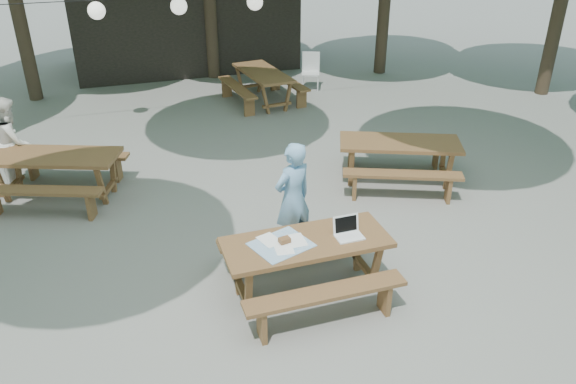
# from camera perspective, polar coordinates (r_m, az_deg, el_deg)

# --- Properties ---
(ground) EXTENTS (80.00, 80.00, 0.00)m
(ground) POSITION_cam_1_polar(r_m,az_deg,el_deg) (7.58, -1.12, -7.42)
(ground) COLOR slate
(ground) RESTS_ON ground
(pavilion) EXTENTS (6.00, 3.00, 2.80)m
(pavilion) POSITION_cam_1_polar(r_m,az_deg,el_deg) (16.85, -10.62, 17.22)
(pavilion) COLOR black
(pavilion) RESTS_ON ground
(main_picnic_table) EXTENTS (2.00, 1.58, 0.75)m
(main_picnic_table) POSITION_cam_1_polar(r_m,az_deg,el_deg) (6.90, 1.84, -7.46)
(main_picnic_table) COLOR #50351C
(main_picnic_table) RESTS_ON ground
(picnic_table_nw) EXTENTS (2.34, 2.15, 0.75)m
(picnic_table_nw) POSITION_cam_1_polar(r_m,az_deg,el_deg) (9.78, -22.33, 1.58)
(picnic_table_nw) COLOR #50351C
(picnic_table_nw) RESTS_ON ground
(picnic_table_ne) EXTENTS (2.36, 2.19, 0.75)m
(picnic_table_ne) POSITION_cam_1_polar(r_m,az_deg,el_deg) (9.73, 11.14, 3.10)
(picnic_table_ne) COLOR #50351C
(picnic_table_ne) RESTS_ON ground
(picnic_table_far_e) EXTENTS (1.79, 2.08, 0.75)m
(picnic_table_far_e) POSITION_cam_1_polar(r_m,az_deg,el_deg) (13.53, -2.56, 10.67)
(picnic_table_far_e) COLOR #50351C
(picnic_table_far_e) RESTS_ON ground
(woman) EXTENTS (0.69, 0.57, 1.61)m
(woman) POSITION_cam_1_polar(r_m,az_deg,el_deg) (7.47, 0.49, -0.70)
(woman) COLOR #73A5D2
(woman) RESTS_ON ground
(second_person) EXTENTS (0.62, 0.77, 1.51)m
(second_person) POSITION_cam_1_polar(r_m,az_deg,el_deg) (10.45, -26.20, 4.63)
(second_person) COLOR white
(second_person) RESTS_ON ground
(plastic_chair) EXTENTS (0.57, 0.57, 0.90)m
(plastic_chair) POSITION_cam_1_polar(r_m,az_deg,el_deg) (14.60, 2.30, 11.43)
(plastic_chair) COLOR silver
(plastic_chair) RESTS_ON ground
(laptop) EXTENTS (0.33, 0.26, 0.24)m
(laptop) POSITION_cam_1_polar(r_m,az_deg,el_deg) (6.79, 6.08, -3.96)
(laptop) COLOR white
(laptop) RESTS_ON main_picnic_table
(tabletop_clutter) EXTENTS (0.79, 0.73, 0.08)m
(tabletop_clutter) POSITION_cam_1_polar(r_m,az_deg,el_deg) (6.61, -0.62, -5.27)
(tabletop_clutter) COLOR teal
(tabletop_clutter) RESTS_ON main_picnic_table
(paper_lanterns) EXTENTS (9.00, 0.34, 0.38)m
(paper_lanterns) POSITION_cam_1_polar(r_m,az_deg,el_deg) (12.19, -10.97, 18.06)
(paper_lanterns) COLOR black
(paper_lanterns) RESTS_ON ground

